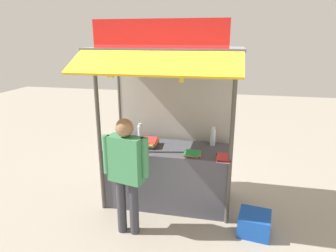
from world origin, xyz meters
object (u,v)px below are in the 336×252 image
water_bottle_left (140,133)px  water_bottle_far_left (120,137)px  water_bottle_far_right (213,137)px  magazine_stack_back_right (224,158)px  water_bottle_right (123,134)px  magazine_stack_rear_center (120,149)px  plastic_crate (254,223)px  banana_bunch_inner_right (182,77)px  magazine_stack_mid_right (192,153)px  banana_bunch_inner_left (111,71)px  magazine_stack_back_left (149,143)px  vendor_person (126,167)px

water_bottle_left → water_bottle_far_left: size_ratio=1.26×
water_bottle_far_right → magazine_stack_back_right: bearing=-70.8°
water_bottle_far_left → magazine_stack_back_right: (1.66, -0.33, -0.08)m
water_bottle_right → magazine_stack_rear_center: bearing=-75.4°
water_bottle_far_left → plastic_crate: water_bottle_far_left is taller
water_bottle_left → water_bottle_far_left: bearing=-142.4°
water_bottle_left → banana_bunch_inner_right: bearing=-42.2°
magazine_stack_mid_right → water_bottle_far_right: bearing=60.7°
magazine_stack_rear_center → banana_bunch_inner_right: size_ratio=0.95×
water_bottle_far_right → banana_bunch_inner_left: size_ratio=1.16×
water_bottle_far_left → banana_bunch_inner_left: banana_bunch_inner_left is taller
magazine_stack_rear_center → magazine_stack_back_left: (0.38, 0.30, 0.02)m
plastic_crate → magazine_stack_rear_center: bearing=172.7°
magazine_stack_back_right → banana_bunch_inner_left: 1.95m
water_bottle_far_left → plastic_crate: size_ratio=0.55×
water_bottle_far_left → magazine_stack_back_right: bearing=-11.1°
banana_bunch_inner_right → magazine_stack_mid_right: bearing=65.6°
magazine_stack_rear_center → magazine_stack_mid_right: bearing=4.7°
water_bottle_right → magazine_stack_rear_center: water_bottle_right is taller
magazine_stack_mid_right → banana_bunch_inner_left: bearing=-165.4°
water_bottle_left → banana_bunch_inner_left: (-0.16, -0.72, 1.07)m
water_bottle_far_right → water_bottle_far_left: water_bottle_far_right is taller
water_bottle_far_right → plastic_crate: water_bottle_far_right is taller
magazine_stack_back_right → vendor_person: 1.36m
magazine_stack_back_right → plastic_crate: magazine_stack_back_right is taller
banana_bunch_inner_right → plastic_crate: (1.05, -0.06, -1.96)m
water_bottle_left → magazine_stack_rear_center: 0.56m
magazine_stack_rear_center → banana_bunch_inner_left: size_ratio=1.06×
water_bottle_far_right → vendor_person: vendor_person is taller
magazine_stack_back_left → banana_bunch_inner_right: (0.58, -0.50, 1.11)m
magazine_stack_mid_right → water_bottle_left: bearing=154.6°
plastic_crate → water_bottle_left: bearing=156.8°
magazine_stack_back_left → vendor_person: vendor_person is taller
water_bottle_far_left → vendor_person: size_ratio=0.14×
magazine_stack_mid_right → water_bottle_far_left: bearing=169.3°
water_bottle_far_left → vendor_person: bearing=-64.7°
magazine_stack_back_right → magazine_stack_mid_right: 0.46m
magazine_stack_back_left → banana_bunch_inner_left: banana_bunch_inner_left is taller
magazine_stack_rear_center → banana_bunch_inner_right: banana_bunch_inner_right is taller
water_bottle_right → banana_bunch_inner_right: 1.66m
water_bottle_far_left → banana_bunch_inner_right: banana_bunch_inner_right is taller
water_bottle_far_right → banana_bunch_inner_left: 1.87m
water_bottle_far_right → water_bottle_far_left: size_ratio=1.33×
water_bottle_left → water_bottle_right: (-0.29, -0.05, -0.02)m
plastic_crate → magazine_stack_back_right: bearing=151.5°
water_bottle_far_right → water_bottle_right: bearing=-177.4°
water_bottle_far_right → water_bottle_left: size_ratio=1.06×
water_bottle_right → banana_bunch_inner_left: banana_bunch_inner_left is taller
water_bottle_far_left → magazine_stack_mid_right: 1.23m
magazine_stack_rear_center → vendor_person: vendor_person is taller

